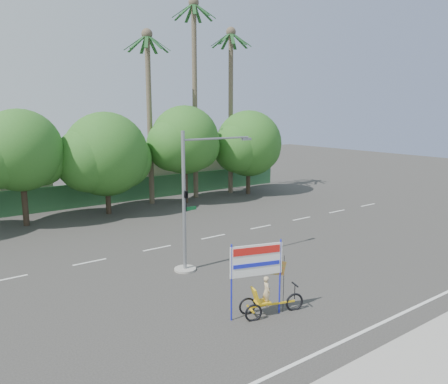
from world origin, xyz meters
TOP-DOWN VIEW (x-y plane):
  - ground at (0.00, 0.00)m, footprint 120.00×120.00m
  - sidewalk_near at (0.00, -7.50)m, footprint 50.00×2.40m
  - fence at (0.00, 21.50)m, footprint 38.00×0.08m
  - building_right at (8.00, 26.00)m, footprint 14.00×8.00m
  - tree_left at (-7.05, 18.00)m, footprint 6.66×5.60m
  - tree_center at (-1.05, 18.00)m, footprint 7.62×6.40m
  - tree_right at (5.95, 18.00)m, footprint 6.90×5.80m
  - tree_far_right at (12.95, 18.00)m, footprint 7.38×6.20m
  - palm_tall at (8.00, 19.50)m, footprint 3.73×3.79m
  - palm_mid at (12.00, 19.50)m, footprint 3.73×3.79m
  - palm_short at (3.50, 19.50)m, footprint 3.73×3.79m
  - traffic_signal at (-2.20, 3.98)m, footprint 4.72×1.10m
  - trike_billboard at (-2.57, -2.03)m, footprint 3.02×1.27m

SIDE VIEW (x-z plane):
  - ground at x=0.00m, z-range 0.00..0.00m
  - sidewalk_near at x=0.00m, z-range 0.00..0.12m
  - fence at x=0.00m, z-range 0.00..2.00m
  - trike_billboard at x=-2.57m, z-range -0.30..2.79m
  - building_right at x=8.00m, z-range 0.00..3.60m
  - traffic_signal at x=-2.20m, z-range -0.58..6.42m
  - tree_center at x=-1.05m, z-range 0.54..8.39m
  - tree_far_right at x=12.95m, z-range 0.68..8.61m
  - tree_left at x=-7.05m, z-range 1.02..9.09m
  - tree_right at x=5.95m, z-range 1.06..9.42m
  - palm_short at x=3.50m, z-range 1.64..16.09m
  - palm_mid at x=12.00m, z-range 1.67..17.12m
  - palm_tall at x=8.00m, z-range 1.74..19.19m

